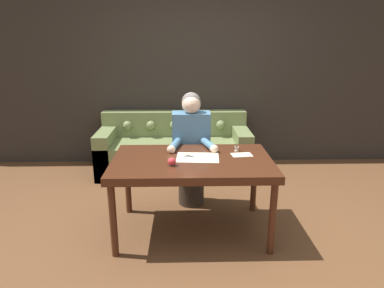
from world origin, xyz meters
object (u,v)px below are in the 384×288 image
person (191,150)px  dining_table (192,166)px  scissors (192,157)px  pin_cushion (172,162)px  couch (174,150)px  thread_spool (237,149)px

person → dining_table: bearing=-90.5°
dining_table → person: (0.01, 0.57, -0.03)m
scissors → pin_cushion: pin_cushion is taller
pin_cushion → couch: bearing=90.9°
couch → thread_spool: couch is taller
couch → scissors: 1.61m
dining_table → pin_cushion: 0.26m
thread_spool → scissors: bearing=-158.9°
person → thread_spool: 0.57m
thread_spool → person: bearing=141.1°
thread_spool → pin_cushion: bearing=-147.4°
dining_table → scissors: (-0.00, 0.05, 0.07)m
scissors → couch: bearing=97.4°
pin_cushion → person: bearing=76.2°
dining_table → thread_spool: size_ratio=31.85×
scissors → thread_spool: thread_spool is taller
couch → scissors: bearing=-82.6°
scissors → pin_cushion: 0.28m
couch → pin_cushion: pin_cushion is taller
thread_spool → pin_cushion: (-0.61, -0.39, 0.01)m
dining_table → pin_cushion: bearing=-136.5°
couch → person: size_ratio=1.63×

